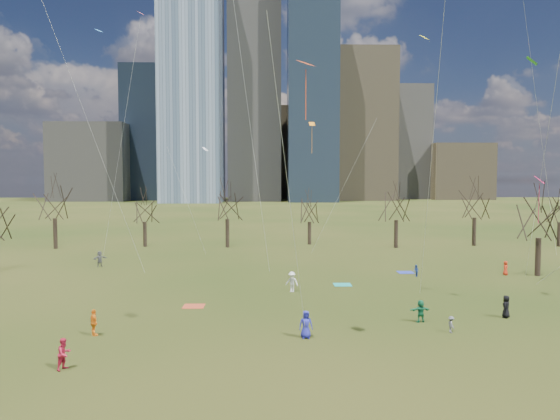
{
  "coord_description": "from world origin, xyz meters",
  "views": [
    {
      "loc": [
        -0.82,
        -31.08,
        9.55
      ],
      "look_at": [
        0.0,
        12.0,
        7.0
      ],
      "focal_mm": 32.0,
      "sensor_mm": 36.0,
      "label": 1
    }
  ],
  "objects_px": {
    "blanket_crimson": "(194,306)",
    "person_2": "(64,354)",
    "blanket_teal": "(342,285)",
    "person_4": "(94,323)",
    "person_0": "(306,324)",
    "blanket_navy": "(406,272)"
  },
  "relations": [
    {
      "from": "blanket_crimson",
      "to": "person_2",
      "type": "xyz_separation_m",
      "value": [
        -4.6,
        -12.56,
        0.79
      ]
    },
    {
      "from": "blanket_teal",
      "to": "blanket_crimson",
      "type": "xyz_separation_m",
      "value": [
        -12.43,
        -7.61,
        0.0
      ]
    },
    {
      "from": "blanket_teal",
      "to": "person_2",
      "type": "distance_m",
      "value": 26.41
    },
    {
      "from": "person_4",
      "to": "blanket_teal",
      "type": "bearing_deg",
      "value": -87.89
    },
    {
      "from": "person_2",
      "to": "person_4",
      "type": "height_order",
      "value": "person_4"
    },
    {
      "from": "blanket_teal",
      "to": "person_0",
      "type": "height_order",
      "value": "person_0"
    },
    {
      "from": "blanket_crimson",
      "to": "person_2",
      "type": "distance_m",
      "value": 13.4
    },
    {
      "from": "person_0",
      "to": "person_4",
      "type": "xyz_separation_m",
      "value": [
        -13.0,
        0.69,
        -0.01
      ]
    },
    {
      "from": "blanket_teal",
      "to": "person_4",
      "type": "relative_size",
      "value": 0.96
    },
    {
      "from": "person_2",
      "to": "person_4",
      "type": "xyz_separation_m",
      "value": [
        -0.43,
        5.48,
        0.02
      ]
    },
    {
      "from": "blanket_navy",
      "to": "blanket_crimson",
      "type": "distance_m",
      "value": 24.08
    },
    {
      "from": "blanket_teal",
      "to": "person_0",
      "type": "xyz_separation_m",
      "value": [
        -4.46,
        -15.38,
        0.83
      ]
    },
    {
      "from": "blanket_navy",
      "to": "person_4",
      "type": "height_order",
      "value": "person_4"
    },
    {
      "from": "blanket_crimson",
      "to": "person_4",
      "type": "bearing_deg",
      "value": -125.41
    },
    {
      "from": "person_0",
      "to": "person_4",
      "type": "distance_m",
      "value": 13.02
    },
    {
      "from": "blanket_teal",
      "to": "person_4",
      "type": "distance_m",
      "value": 22.83
    },
    {
      "from": "blanket_navy",
      "to": "blanket_crimson",
      "type": "bearing_deg",
      "value": -145.64
    },
    {
      "from": "blanket_teal",
      "to": "person_4",
      "type": "height_order",
      "value": "person_4"
    },
    {
      "from": "person_0",
      "to": "blanket_crimson",
      "type": "bearing_deg",
      "value": 130.72
    },
    {
      "from": "blanket_navy",
      "to": "blanket_crimson",
      "type": "xyz_separation_m",
      "value": [
        -19.88,
        -13.59,
        0.0
      ]
    },
    {
      "from": "person_2",
      "to": "person_4",
      "type": "bearing_deg",
      "value": 28.58
    },
    {
      "from": "blanket_navy",
      "to": "person_2",
      "type": "height_order",
      "value": "person_2"
    }
  ]
}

